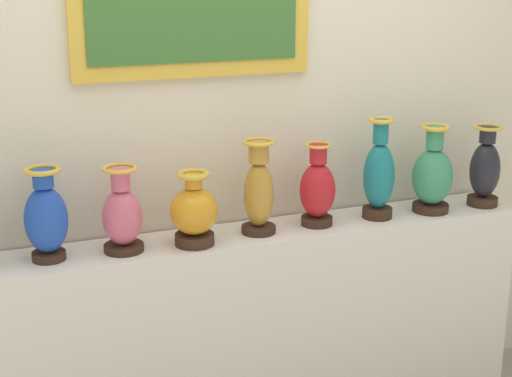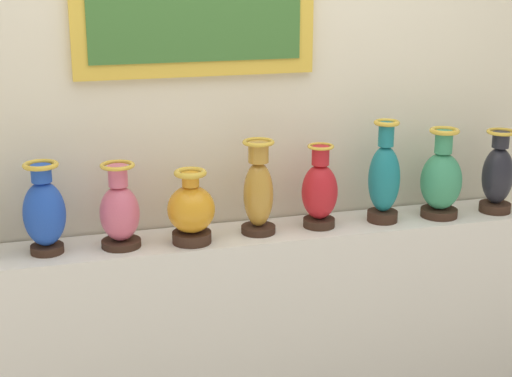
# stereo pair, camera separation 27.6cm
# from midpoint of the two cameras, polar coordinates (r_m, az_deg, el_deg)

# --- Properties ---
(display_shelf) EXTENTS (2.40, 0.30, 0.90)m
(display_shelf) POSITION_cam_midpoint_polar(r_m,az_deg,el_deg) (3.38, 2.37, -10.40)
(display_shelf) COLOR silver
(display_shelf) RESTS_ON ground_plane
(back_wall) EXTENTS (4.56, 0.14, 3.20)m
(back_wall) POSITION_cam_midpoint_polar(r_m,az_deg,el_deg) (3.24, 1.39, 9.80)
(back_wall) COLOR beige
(back_wall) RESTS_ON ground_plane
(vase_sapphire) EXTENTS (0.16, 0.16, 0.35)m
(vase_sapphire) POSITION_cam_midpoint_polar(r_m,az_deg,el_deg) (3.00, -12.66, -1.72)
(vase_sapphire) COLOR #382319
(vase_sapphire) RESTS_ON display_shelf
(vase_rose) EXTENTS (0.15, 0.15, 0.33)m
(vase_rose) POSITION_cam_midpoint_polar(r_m,az_deg,el_deg) (3.02, -7.35, -1.73)
(vase_rose) COLOR #382319
(vase_rose) RESTS_ON display_shelf
(vase_amber) EXTENTS (0.19, 0.19, 0.30)m
(vase_amber) POSITION_cam_midpoint_polar(r_m,az_deg,el_deg) (3.04, -2.17, -1.63)
(vase_amber) COLOR #382319
(vase_amber) RESTS_ON display_shelf
(vase_ochre) EXTENTS (0.14, 0.14, 0.39)m
(vase_ochre) POSITION_cam_midpoint_polar(r_m,az_deg,el_deg) (3.14, 2.69, -0.23)
(vase_ochre) COLOR #382319
(vase_ochre) RESTS_ON display_shelf
(vase_crimson) EXTENTS (0.15, 0.15, 0.35)m
(vase_crimson) POSITION_cam_midpoint_polar(r_m,az_deg,el_deg) (3.24, 7.10, -0.25)
(vase_crimson) COLOR #382319
(vase_crimson) RESTS_ON display_shelf
(vase_teal) EXTENTS (0.13, 0.13, 0.44)m
(vase_teal) POSITION_cam_midpoint_polar(r_m,az_deg,el_deg) (3.35, 11.67, 0.69)
(vase_teal) COLOR #382319
(vase_teal) RESTS_ON display_shelf
(vase_jade) EXTENTS (0.18, 0.18, 0.39)m
(vase_jade) POSITION_cam_midpoint_polar(r_m,az_deg,el_deg) (3.47, 15.58, 0.56)
(vase_jade) COLOR #382319
(vase_jade) RESTS_ON display_shelf
(vase_onyx) EXTENTS (0.14, 0.14, 0.37)m
(vase_onyx) POSITION_cam_midpoint_polar(r_m,az_deg,el_deg) (3.61, 19.31, 0.87)
(vase_onyx) COLOR #382319
(vase_onyx) RESTS_ON display_shelf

